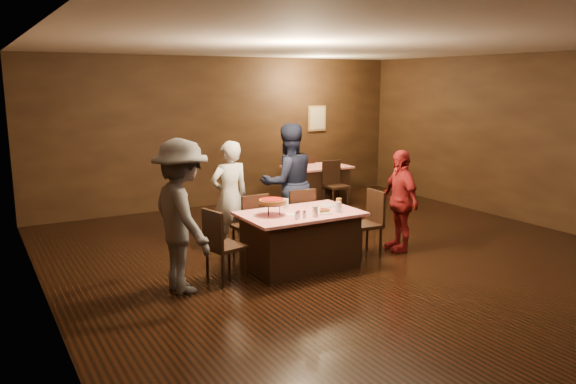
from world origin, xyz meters
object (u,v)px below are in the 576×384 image
object	(u,v)px
main_table	(300,240)
chair_end_right	(365,223)
glass_amber	(339,203)
glass_back	(286,204)
chair_far_left	(249,225)
chair_end_left	(226,245)
diner_navy_hoodie	(288,183)
plate_empty	(328,205)
pizza_stand	(272,202)
diner_white_jacket	(230,196)
back_table	(317,184)
diner_red_shirt	(400,200)
glass_front_right	(338,207)
chair_back_far	(302,176)
chair_back_near	(336,185)
diner_grey_knit	(182,216)
chair_far_right	(297,218)
glass_front_left	(315,211)

from	to	relation	value
main_table	chair_end_right	size ratio (longest dim) A/B	1.68
glass_amber	glass_back	distance (m)	0.74
chair_far_left	glass_back	distance (m)	0.68
chair_end_left	glass_amber	world-z (taller)	chair_end_left
diner_navy_hoodie	plate_empty	xyz separation A→B (m)	(0.04, -1.05, -0.16)
pizza_stand	diner_white_jacket	bearing A→B (deg)	94.53
back_table	pizza_stand	distance (m)	4.50
diner_red_shirt	glass_front_right	size ratio (longest dim) A/B	10.87
diner_red_shirt	chair_back_far	bearing A→B (deg)	-179.55
chair_back_near	glass_front_right	distance (m)	3.64
chair_end_right	chair_back_far	bearing A→B (deg)	164.14
diner_grey_knit	chair_far_right	bearing A→B (deg)	-72.31
chair_far_left	chair_end_right	world-z (taller)	same
chair_far_right	glass_back	world-z (taller)	chair_far_right
chair_end_right	diner_grey_knit	distance (m)	2.81
back_table	chair_far_right	xyz separation A→B (m)	(-2.10, -2.69, 0.09)
plate_empty	glass_amber	distance (m)	0.22
main_table	glass_amber	size ratio (longest dim) A/B	11.43
diner_navy_hoodie	chair_end_left	bearing A→B (deg)	42.82
back_table	diner_grey_knit	distance (m)	5.46
chair_far_right	glass_back	size ratio (longest dim) A/B	6.79
chair_back_far	glass_amber	size ratio (longest dim) A/B	6.79
chair_back_near	chair_end_right	bearing A→B (deg)	-114.07
pizza_stand	plate_empty	distance (m)	0.97
chair_far_left	diner_navy_hoodie	xyz separation A→B (m)	(0.91, 0.45, 0.46)
pizza_stand	glass_front_right	distance (m)	0.91
back_table	glass_front_left	xyz separation A→B (m)	(-2.45, -3.74, 0.46)
chair_far_left	diner_grey_knit	bearing A→B (deg)	30.08
plate_empty	glass_front_right	world-z (taller)	glass_front_right
chair_back_near	diner_navy_hoodie	xyz separation A→B (m)	(-2.00, -1.54, 0.46)
chair_far_right	diner_red_shirt	world-z (taller)	diner_red_shirt
back_table	chair_far_right	size ratio (longest dim) A/B	1.37
main_table	glass_amber	xyz separation A→B (m)	(0.60, -0.05, 0.46)
diner_grey_knit	pizza_stand	world-z (taller)	diner_grey_knit
glass_back	back_table	bearing A→B (deg)	50.86
diner_navy_hoodie	diner_grey_knit	xyz separation A→B (m)	(-2.18, -1.23, -0.01)
chair_back_far	glass_back	distance (m)	4.54
chair_end_right	chair_back_near	distance (m)	3.08
chair_back_near	glass_back	world-z (taller)	chair_back_near
chair_far_left	chair_far_right	world-z (taller)	same
main_table	pizza_stand	bearing A→B (deg)	172.87
chair_end_left	pizza_stand	xyz separation A→B (m)	(0.70, 0.05, 0.48)
main_table	plate_empty	world-z (taller)	plate_empty
chair_far_right	glass_front_left	xyz separation A→B (m)	(-0.35, -1.05, 0.37)
diner_white_jacket	glass_back	xyz separation A→B (m)	(0.44, -0.91, 0.01)
diner_red_shirt	glass_front_right	bearing A→B (deg)	-69.59
back_table	pizza_stand	xyz separation A→B (m)	(-2.90, -3.39, 0.57)
chair_end_right	glass_amber	bearing A→B (deg)	-80.98
diner_grey_knit	glass_back	world-z (taller)	diner_grey_knit
main_table	glass_front_left	bearing A→B (deg)	-80.54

